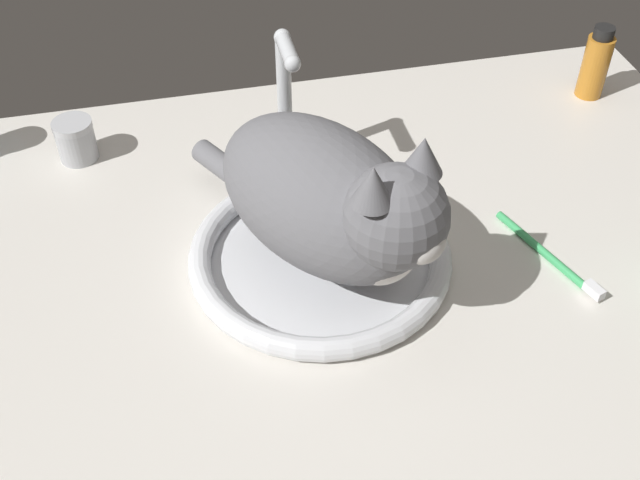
{
  "coord_description": "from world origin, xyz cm",
  "views": [
    {
      "loc": [
        -18.08,
        -69.96,
        72.2
      ],
      "look_at": [
        -2.52,
        -2.4,
        7.0
      ],
      "focal_mm": 44.14,
      "sensor_mm": 36.0,
      "label": 1
    }
  ],
  "objects_px": {
    "amber_bottle": "(596,64)",
    "metal_jar": "(76,140)",
    "sink_basin": "(320,256)",
    "cat": "(334,201)",
    "faucet": "(286,117)",
    "toothbrush": "(550,256)"
  },
  "relations": [
    {
      "from": "toothbrush",
      "to": "sink_basin",
      "type": "bearing_deg",
      "value": 168.24
    },
    {
      "from": "faucet",
      "to": "sink_basin",
      "type": "bearing_deg",
      "value": -90.0
    },
    {
      "from": "faucet",
      "to": "toothbrush",
      "type": "xyz_separation_m",
      "value": [
        0.28,
        -0.27,
        -0.07
      ]
    },
    {
      "from": "faucet",
      "to": "toothbrush",
      "type": "distance_m",
      "value": 0.39
    },
    {
      "from": "metal_jar",
      "to": "cat",
      "type": "bearing_deg",
      "value": -45.82
    },
    {
      "from": "sink_basin",
      "to": "metal_jar",
      "type": "xyz_separation_m",
      "value": [
        -0.29,
        0.29,
        0.02
      ]
    },
    {
      "from": "sink_basin",
      "to": "cat",
      "type": "distance_m",
      "value": 0.11
    },
    {
      "from": "faucet",
      "to": "cat",
      "type": "xyz_separation_m",
      "value": [
        0.01,
        -0.23,
        0.04
      ]
    },
    {
      "from": "amber_bottle",
      "to": "metal_jar",
      "type": "bearing_deg",
      "value": 179.14
    },
    {
      "from": "amber_bottle",
      "to": "metal_jar",
      "type": "relative_size",
      "value": 1.91
    },
    {
      "from": "faucet",
      "to": "amber_bottle",
      "type": "height_order",
      "value": "faucet"
    },
    {
      "from": "faucet",
      "to": "cat",
      "type": "relative_size",
      "value": 0.54
    },
    {
      "from": "metal_jar",
      "to": "toothbrush",
      "type": "xyz_separation_m",
      "value": [
        0.57,
        -0.35,
        -0.02
      ]
    },
    {
      "from": "metal_jar",
      "to": "toothbrush",
      "type": "relative_size",
      "value": 0.35
    },
    {
      "from": "amber_bottle",
      "to": "metal_jar",
      "type": "distance_m",
      "value": 0.79
    },
    {
      "from": "amber_bottle",
      "to": "metal_jar",
      "type": "height_order",
      "value": "amber_bottle"
    },
    {
      "from": "amber_bottle",
      "to": "metal_jar",
      "type": "xyz_separation_m",
      "value": [
        -0.79,
        0.01,
        -0.02
      ]
    },
    {
      "from": "cat",
      "to": "metal_jar",
      "type": "distance_m",
      "value": 0.44
    },
    {
      "from": "sink_basin",
      "to": "toothbrush",
      "type": "xyz_separation_m",
      "value": [
        0.28,
        -0.06,
        -0.01
      ]
    },
    {
      "from": "sink_basin",
      "to": "metal_jar",
      "type": "distance_m",
      "value": 0.41
    },
    {
      "from": "faucet",
      "to": "amber_bottle",
      "type": "relative_size",
      "value": 1.78
    },
    {
      "from": "amber_bottle",
      "to": "toothbrush",
      "type": "xyz_separation_m",
      "value": [
        -0.22,
        -0.34,
        -0.05
      ]
    }
  ]
}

